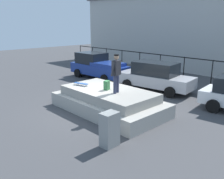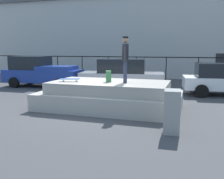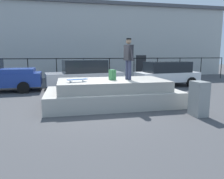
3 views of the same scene
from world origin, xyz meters
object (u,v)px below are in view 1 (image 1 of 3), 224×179
at_px(skateboarder, 116,71).
at_px(utility_box, 110,129).
at_px(backpack, 107,85).
at_px(car_silver_sedan_mid, 155,76).
at_px(car_blue_pickup_near, 98,66).
at_px(skateboard, 81,84).

relative_size(skateboarder, utility_box, 1.42).
distance_m(skateboarder, backpack, 1.03).
bearing_deg(backpack, car_silver_sedan_mid, -10.18).
bearing_deg(utility_box, backpack, 135.87).
height_order(skateboarder, utility_box, skateboarder).
xyz_separation_m(backpack, car_blue_pickup_near, (-5.87, 4.39, -0.34)).
height_order(skateboard, car_blue_pickup_near, car_blue_pickup_near).
distance_m(skateboarder, car_blue_pickup_near, 7.99).
distance_m(skateboard, car_silver_sedan_mid, 5.16).
distance_m(car_blue_pickup_near, car_silver_sedan_mid, 5.13).
bearing_deg(car_silver_sedan_mid, skateboard, -98.08).
relative_size(car_silver_sedan_mid, utility_box, 4.07).
distance_m(car_silver_sedan_mid, utility_box, 7.71).
xyz_separation_m(skateboard, utility_box, (4.07, -1.84, -0.56)).
relative_size(skateboarder, skateboard, 2.11).
bearing_deg(skateboarder, car_blue_pickup_near, 145.81).
relative_size(car_blue_pickup_near, utility_box, 4.01).
distance_m(skateboard, backpack, 1.53).
bearing_deg(backpack, utility_box, -149.89).
relative_size(skateboarder, car_blue_pickup_near, 0.35).
distance_m(skateboarder, utility_box, 3.24).
distance_m(car_blue_pickup_near, utility_box, 10.76).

